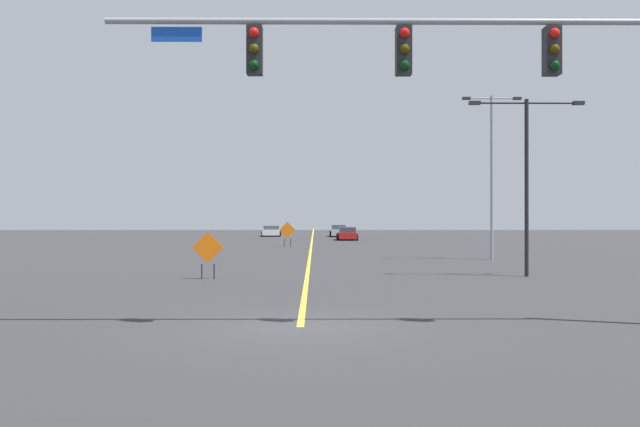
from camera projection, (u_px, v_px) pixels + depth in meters
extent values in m
plane|color=#2D2D30|center=(300.00, 327.00, 14.20)|extent=(184.20, 184.20, 0.00)
cube|color=yellow|center=(312.00, 239.00, 65.36)|extent=(0.16, 102.33, 0.01)
cylinder|color=gray|center=(403.00, 22.00, 14.23)|extent=(12.98, 0.14, 0.14)
cube|color=black|center=(552.00, 51.00, 14.25)|extent=(0.34, 0.32, 1.05)
sphere|color=red|center=(555.00, 33.00, 14.08)|extent=(0.22, 0.22, 0.22)
sphere|color=#3C3106|center=(555.00, 49.00, 14.08)|extent=(0.22, 0.22, 0.22)
sphere|color=black|center=(555.00, 66.00, 14.08)|extent=(0.22, 0.22, 0.22)
cube|color=black|center=(403.00, 51.00, 14.23)|extent=(0.34, 0.32, 1.05)
sphere|color=red|center=(405.00, 33.00, 14.06)|extent=(0.22, 0.22, 0.22)
sphere|color=#3C3106|center=(405.00, 49.00, 14.06)|extent=(0.22, 0.22, 0.22)
sphere|color=black|center=(405.00, 65.00, 14.06)|extent=(0.22, 0.22, 0.22)
cube|color=black|center=(255.00, 51.00, 14.21)|extent=(0.34, 0.32, 1.05)
sphere|color=red|center=(254.00, 33.00, 14.04)|extent=(0.22, 0.22, 0.22)
sphere|color=#3C3106|center=(254.00, 49.00, 14.04)|extent=(0.22, 0.22, 0.22)
sphere|color=black|center=(254.00, 65.00, 14.04)|extent=(0.22, 0.22, 0.22)
cube|color=#1447B7|center=(177.00, 34.00, 14.19)|extent=(1.10, 0.03, 0.32)
cylinder|color=black|center=(527.00, 188.00, 25.93)|extent=(0.16, 0.16, 7.05)
cylinder|color=black|center=(501.00, 103.00, 25.93)|extent=(2.07, 0.08, 0.08)
cube|color=#262628|center=(475.00, 103.00, 25.92)|extent=(0.44, 0.24, 0.14)
cylinder|color=black|center=(552.00, 103.00, 25.94)|extent=(2.07, 0.08, 0.08)
cube|color=#262628|center=(578.00, 103.00, 25.95)|extent=(0.44, 0.24, 0.14)
cylinder|color=gray|center=(492.00, 178.00, 35.73)|extent=(0.16, 0.16, 8.98)
cylinder|color=gray|center=(479.00, 98.00, 35.74)|extent=(1.39, 0.08, 0.08)
cube|color=#262628|center=(466.00, 98.00, 35.73)|extent=(0.44, 0.24, 0.14)
cylinder|color=gray|center=(504.00, 98.00, 35.75)|extent=(1.39, 0.08, 0.08)
cube|color=#262628|center=(517.00, 98.00, 35.75)|extent=(0.44, 0.24, 0.14)
cube|color=orange|center=(287.00, 230.00, 50.29)|extent=(1.25, 0.09, 1.25)
cylinder|color=black|center=(284.00, 243.00, 50.27)|extent=(0.05, 0.05, 0.64)
cylinder|color=black|center=(291.00, 243.00, 50.30)|extent=(0.05, 0.05, 0.64)
cube|color=orange|center=(208.00, 247.00, 24.87)|extent=(1.20, 0.12, 1.20)
cylinder|color=black|center=(202.00, 271.00, 24.85)|extent=(0.05, 0.05, 0.58)
cylinder|color=black|center=(214.00, 271.00, 24.89)|extent=(0.05, 0.05, 0.58)
cube|color=#B7BABF|center=(339.00, 232.00, 73.84)|extent=(1.74, 4.47, 0.66)
cube|color=#333D47|center=(339.00, 227.00, 73.62)|extent=(1.56, 2.08, 0.50)
cylinder|color=black|center=(345.00, 233.00, 75.42)|extent=(0.22, 0.64, 0.64)
cylinder|color=black|center=(331.00, 233.00, 75.40)|extent=(0.22, 0.64, 0.64)
cylinder|color=black|center=(347.00, 234.00, 72.29)|extent=(0.22, 0.64, 0.64)
cylinder|color=black|center=(331.00, 234.00, 72.27)|extent=(0.22, 0.64, 0.64)
cube|color=red|center=(347.00, 235.00, 63.72)|extent=(1.77, 4.12, 0.59)
cube|color=#333D47|center=(347.00, 230.00, 63.52)|extent=(1.58, 2.10, 0.52)
cylinder|color=black|center=(355.00, 236.00, 65.17)|extent=(0.22, 0.64, 0.64)
cylinder|color=black|center=(337.00, 236.00, 65.15)|extent=(0.22, 0.64, 0.64)
cylinder|color=black|center=(357.00, 237.00, 62.29)|extent=(0.22, 0.64, 0.64)
cylinder|color=black|center=(339.00, 237.00, 62.27)|extent=(0.22, 0.64, 0.64)
cube|color=white|center=(271.00, 232.00, 75.10)|extent=(2.11, 4.25, 0.60)
cube|color=#333D47|center=(271.00, 228.00, 75.31)|extent=(1.83, 2.00, 0.45)
cylinder|color=black|center=(262.00, 234.00, 73.59)|extent=(0.25, 0.65, 0.64)
cylinder|color=black|center=(280.00, 234.00, 73.69)|extent=(0.25, 0.65, 0.64)
cylinder|color=black|center=(263.00, 233.00, 76.51)|extent=(0.25, 0.65, 0.64)
cylinder|color=black|center=(280.00, 233.00, 76.60)|extent=(0.25, 0.65, 0.64)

